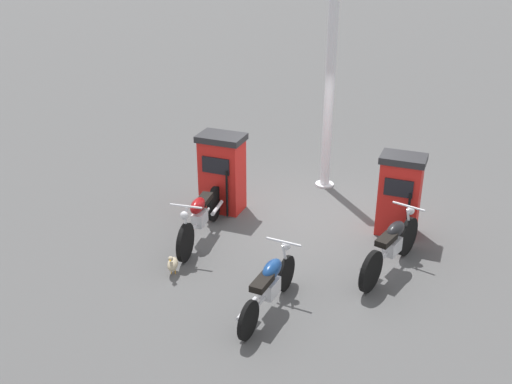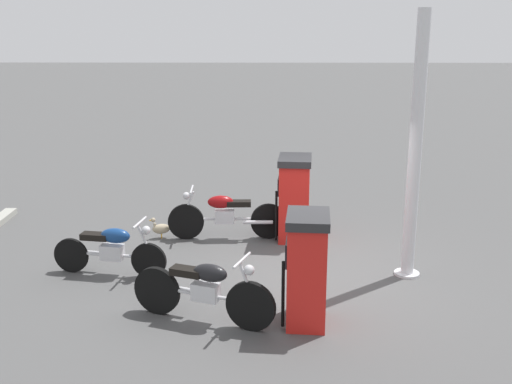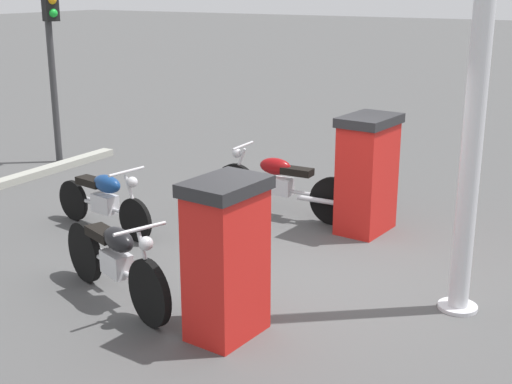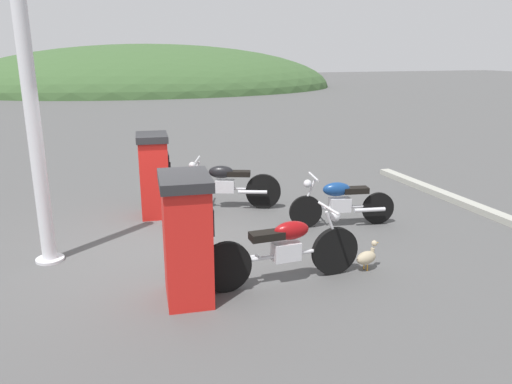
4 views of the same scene
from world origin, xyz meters
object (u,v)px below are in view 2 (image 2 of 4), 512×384
Objects in this scene: motorcycle_far_pump at (204,290)px; motorcycle_near_pump at (226,215)px; fuel_pump_far at (307,269)px; canopy_support_pole at (415,154)px; wandering_duck at (161,228)px; motorcycle_extra at (111,248)px; fuel_pump_near at (294,198)px.

motorcycle_near_pump is at bearing -91.47° from motorcycle_far_pump.
canopy_support_pole is at bearing -136.26° from fuel_pump_far.
wandering_duck is (2.49, -3.36, -0.57)m from fuel_pump_far.
fuel_pump_far is 3.40m from motorcycle_extra.
motorcycle_near_pump is 1.13× the size of motorcycle_far_pump.
canopy_support_pole is (-1.73, -1.66, 1.21)m from fuel_pump_far.
motorcycle_near_pump is at bearing -69.26° from fuel_pump_far.
motorcycle_near_pump reaches higher than motorcycle_extra.
motorcycle_extra is (1.63, -1.60, -0.01)m from motorcycle_far_pump.
fuel_pump_far is at bearing 151.81° from motorcycle_extra.
motorcycle_far_pump is at bearing 135.47° from motorcycle_extra.
fuel_pump_far is (0.00, 3.39, -0.02)m from fuel_pump_near.
motorcycle_extra reaches higher than wandering_duck.
fuel_pump_near is 0.71× the size of motorcycle_near_pump.
canopy_support_pole reaches higher than motorcycle_extra.
wandering_duck is at bearing -53.44° from fuel_pump_far.
motorcycle_extra is 4.53× the size of wandering_duck.
fuel_pump_near is at bearing -44.93° from canopy_support_pole.
canopy_support_pole is (-4.22, 1.70, 1.78)m from wandering_duck.
fuel_pump_far is 2.68m from canopy_support_pole.
canopy_support_pole is at bearing 158.04° from wandering_duck.
motorcycle_far_pump is 1.05× the size of motorcycle_extra.
motorcycle_near_pump is 2.45m from motorcycle_extra.
fuel_pump_far is 0.77× the size of motorcycle_far_pump.
fuel_pump_far is at bearing 90.00° from fuel_pump_near.
motorcycle_near_pump is 1.25m from wandering_duck.
fuel_pump_near is 1.31m from motorcycle_near_pump.
canopy_support_pole is (-3.00, 1.70, 1.52)m from motorcycle_near_pump.
canopy_support_pole reaches higher than wandering_duck.
motorcycle_near_pump is (1.27, 0.03, -0.33)m from fuel_pump_near.
fuel_pump_far reaches higher than motorcycle_extra.
fuel_pump_near is 3.66m from motorcycle_far_pump.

